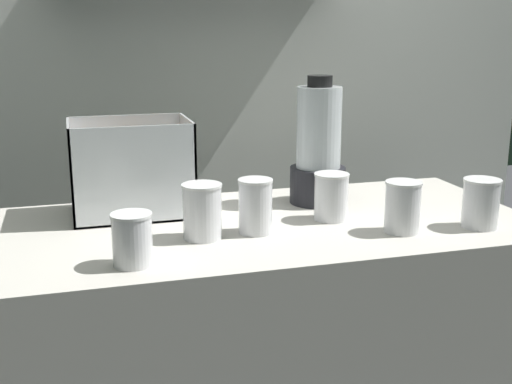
{
  "coord_description": "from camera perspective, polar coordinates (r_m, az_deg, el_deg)",
  "views": [
    {
      "loc": [
        -0.43,
        -1.5,
        1.38
      ],
      "look_at": [
        0.0,
        0.0,
        0.98
      ],
      "focal_mm": 45.82,
      "sensor_mm": 36.0,
      "label": 1
    }
  ],
  "objects": [
    {
      "name": "carrot_display_bin",
      "position": [
        1.73,
        -10.82,
        0.63
      ],
      "size": [
        0.31,
        0.22,
        0.25
      ],
      "color": "white",
      "rests_on": "counter"
    },
    {
      "name": "counter",
      "position": [
        1.82,
        0.0,
        -16.41
      ],
      "size": [
        1.4,
        0.64,
        0.9
      ],
      "primitive_type": "cube",
      "color": "beige",
      "rests_on": "ground_plane"
    },
    {
      "name": "juice_cup_beet_right",
      "position": [
        1.66,
        6.57,
        -0.55
      ],
      "size": [
        0.09,
        0.09,
        0.12
      ],
      "color": "white",
      "rests_on": "counter"
    },
    {
      "name": "juice_cup_pomegranate_left",
      "position": [
        1.51,
        -4.71,
        -2.02
      ],
      "size": [
        0.09,
        0.09,
        0.13
      ],
      "color": "white",
      "rests_on": "counter"
    },
    {
      "name": "juice_cup_carrot_rightmost",
      "position": [
        1.68,
        19.02,
        -1.08
      ],
      "size": [
        0.09,
        0.09,
        0.12
      ],
      "color": "white",
      "rests_on": "counter"
    },
    {
      "name": "back_wall_unit",
      "position": [
        2.31,
        -5.43,
        11.33
      ],
      "size": [
        2.6,
        0.24,
        2.5
      ],
      "color": "silver",
      "rests_on": "ground_plane"
    },
    {
      "name": "juice_cup_carrot_far_right",
      "position": [
        1.59,
        12.67,
        -1.54
      ],
      "size": [
        0.09,
        0.09,
        0.12
      ],
      "color": "white",
      "rests_on": "counter"
    },
    {
      "name": "juice_cup_mango_far_left",
      "position": [
        1.36,
        -10.74,
        -4.4
      ],
      "size": [
        0.09,
        0.09,
        0.11
      ],
      "color": "white",
      "rests_on": "counter"
    },
    {
      "name": "blender_pitcher",
      "position": [
        1.8,
        5.46,
        3.6
      ],
      "size": [
        0.15,
        0.15,
        0.35
      ],
      "color": "black",
      "rests_on": "counter"
    },
    {
      "name": "juice_cup_pomegranate_middle",
      "position": [
        1.54,
        -0.05,
        -1.43
      ],
      "size": [
        0.08,
        0.08,
        0.13
      ],
      "color": "white",
      "rests_on": "counter"
    }
  ]
}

